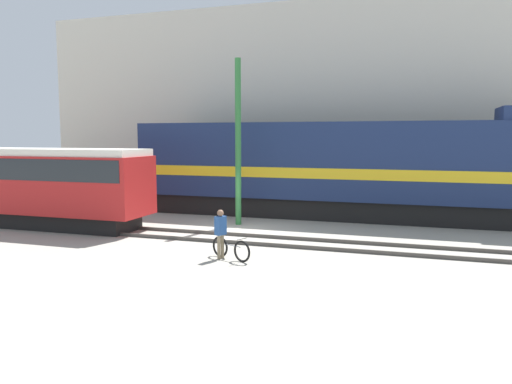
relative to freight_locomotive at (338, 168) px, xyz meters
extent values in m
plane|color=#9E998C|center=(-3.62, -5.19, -2.47)|extent=(120.00, 120.00, 0.00)
cube|color=#47423D|center=(-3.62, -7.27, -2.40)|extent=(60.00, 0.07, 0.14)
cube|color=#47423D|center=(-3.62, -5.84, -2.40)|extent=(60.00, 0.07, 0.14)
cube|color=#47423D|center=(-3.62, -0.72, -2.40)|extent=(60.00, 0.07, 0.14)
cube|color=#47423D|center=(-3.62, 0.72, -2.40)|extent=(60.00, 0.07, 0.14)
cube|color=beige|center=(-3.62, 6.64, 3.34)|extent=(31.66, 6.00, 11.63)
cube|color=black|center=(-0.14, 0.00, -1.97)|extent=(18.72, 2.55, 1.00)
cube|color=navy|center=(-0.14, 0.00, 0.38)|extent=(20.35, 3.00, 3.71)
cube|color=gold|center=(-0.14, 0.00, -0.17)|extent=(19.94, 3.04, 0.50)
cube|color=black|center=(-12.13, -6.56, -2.12)|extent=(8.86, 2.00, 0.70)
cube|color=#B21E1E|center=(-12.13, -6.56, -0.52)|extent=(10.07, 2.50, 2.50)
cube|color=#1E2328|center=(-12.13, -6.56, 0.17)|extent=(9.67, 2.54, 0.90)
cube|color=silver|center=(-12.13, -6.56, 0.87)|extent=(9.87, 2.38, 0.30)
torus|color=black|center=(-1.53, -9.74, -2.12)|extent=(0.68, 0.36, 0.71)
torus|color=black|center=(-2.46, -9.31, -2.12)|extent=(0.68, 0.36, 0.71)
cylinder|color=#A5A5AD|center=(-2.00, -9.52, -1.99)|extent=(0.81, 0.39, 0.04)
cylinder|color=#A5A5AD|center=(-2.32, -9.37, -1.96)|extent=(0.03, 0.03, 0.32)
cylinder|color=#262626|center=(-1.53, -9.74, -1.71)|extent=(0.20, 0.41, 0.02)
cylinder|color=#8C7A5B|center=(-2.33, -9.43, -2.07)|extent=(0.11, 0.11, 0.80)
cylinder|color=#8C7A5B|center=(-2.40, -9.58, -2.07)|extent=(0.11, 0.11, 0.80)
cube|color=#264C8C|center=(-2.36, -9.51, -1.36)|extent=(0.35, 0.42, 0.62)
sphere|color=#8C664C|center=(-2.36, -9.51, -0.94)|extent=(0.22, 0.22, 0.22)
cylinder|color=#2D7238|center=(-4.04, -3.28, 1.27)|extent=(0.27, 0.27, 7.49)
camera|label=1|loc=(3.82, -24.49, 1.56)|focal=35.00mm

